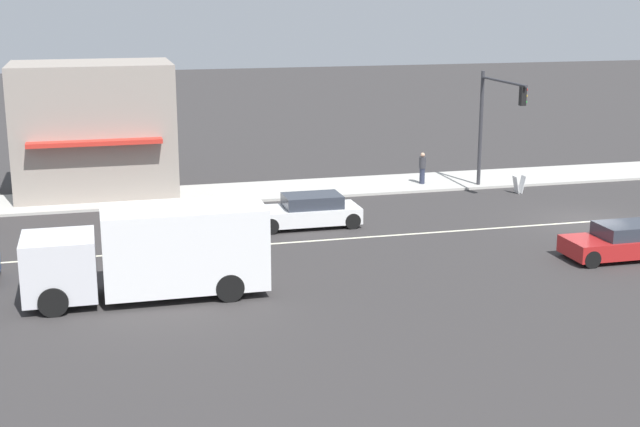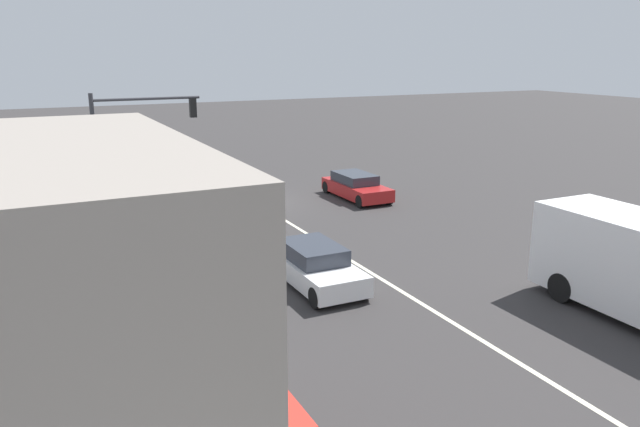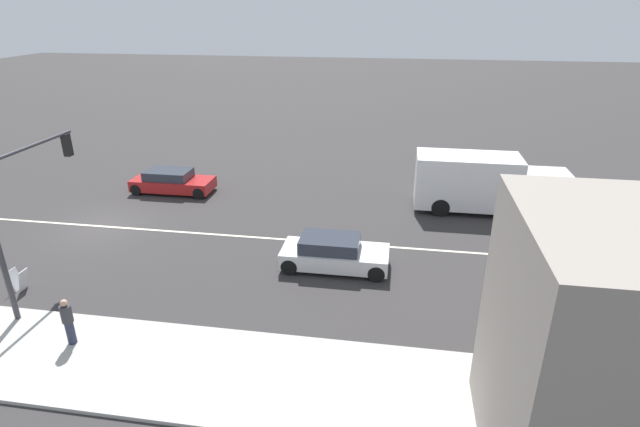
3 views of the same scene
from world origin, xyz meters
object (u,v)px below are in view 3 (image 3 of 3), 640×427
(traffic_signal_main, at_px, (21,198))
(pedestrian, at_px, (68,321))
(warning_aframe_sign, at_px, (19,280))
(van_white, at_px, (334,253))
(hatchback_red, at_px, (172,182))
(delivery_truck, at_px, (484,183))

(traffic_signal_main, distance_m, pedestrian, 4.60)
(pedestrian, height_order, warning_aframe_sign, pedestrian)
(van_white, relative_size, hatchback_red, 0.95)
(traffic_signal_main, height_order, van_white, traffic_signal_main)
(warning_aframe_sign, distance_m, hatchback_red, 10.81)
(warning_aframe_sign, relative_size, delivery_truck, 0.11)
(van_white, distance_m, hatchback_red, 12.44)
(traffic_signal_main, relative_size, delivery_truck, 0.75)
(delivery_truck, distance_m, hatchback_red, 16.88)
(traffic_signal_main, xyz_separation_m, van_white, (-3.92, 9.99, -3.26))
(traffic_signal_main, relative_size, hatchback_red, 1.25)
(pedestrian, distance_m, van_white, 9.66)
(delivery_truck, height_order, hatchback_red, delivery_truck)
(pedestrian, bearing_deg, warning_aframe_sign, -124.65)
(pedestrian, height_order, van_white, pedestrian)
(van_white, xyz_separation_m, hatchback_red, (-7.20, -10.14, -0.03))
(pedestrian, bearing_deg, van_white, 130.38)
(delivery_truck, xyz_separation_m, hatchback_red, (0.00, -16.85, -0.85))
(hatchback_red, bearing_deg, van_white, 54.64)
(traffic_signal_main, bearing_deg, warning_aframe_sign, -106.30)
(warning_aframe_sign, height_order, van_white, van_white)
(hatchback_red, bearing_deg, delivery_truck, 90.00)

